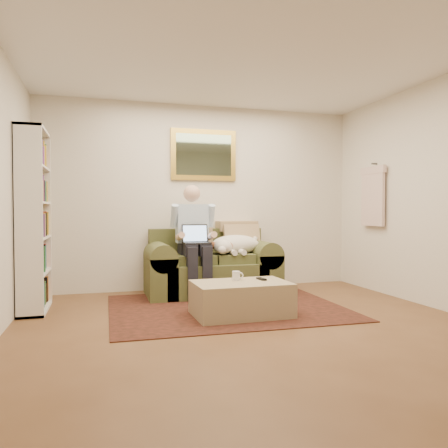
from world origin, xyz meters
name	(u,v)px	position (x,y,z in m)	size (l,w,h in m)	color
room_shell	(252,190)	(0.00, 0.35, 1.30)	(4.51, 5.00, 2.61)	brown
rug	(226,307)	(-0.02, 1.16, 0.01)	(2.59, 2.07, 0.01)	black
sofa	(211,272)	(0.02, 2.03, 0.30)	(1.72, 0.87, 1.03)	brown
seated_man	(195,241)	(-0.23, 1.87, 0.72)	(0.57, 0.81, 1.45)	#8CAFD8
laptop	(196,238)	(-0.23, 1.81, 0.76)	(0.33, 0.26, 0.24)	black
sleeping_dog	(235,245)	(0.33, 1.94, 0.66)	(0.71, 0.44, 0.26)	white
ottoman	(241,299)	(0.02, 0.74, 0.18)	(0.99, 0.63, 0.36)	tan
coffee_mug	(236,276)	(0.00, 0.85, 0.41)	(0.08, 0.08, 0.10)	white
tv_remote	(261,279)	(0.28, 0.82, 0.37)	(0.05, 0.15, 0.02)	black
bookshelf	(34,220)	(-2.10, 1.60, 1.00)	(0.28, 0.80, 2.00)	white
wall_mirror	(204,155)	(0.02, 2.47, 1.90)	(0.94, 0.04, 0.72)	gold
hanging_shirt	(373,193)	(2.19, 1.60, 1.35)	(0.06, 0.52, 0.90)	beige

